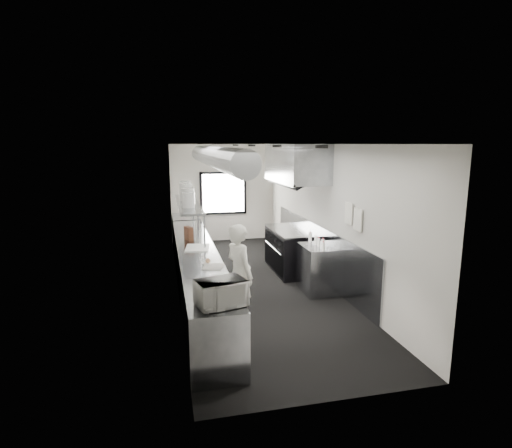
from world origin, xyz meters
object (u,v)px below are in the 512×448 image
exhaust_hood (296,163)px  prep_counter (198,274)px  plate_stack_c (186,192)px  range (291,250)px  far_work_table (186,232)px  squeeze_bottle_e (310,237)px  line_cook (240,274)px  microwave (221,293)px  plate_stack_b (188,197)px  deli_tub_b (200,287)px  cutting_board (197,248)px  bottle_station (319,269)px  plate_stack_a (188,200)px  deli_tub_a (201,284)px  squeeze_bottle_b (323,244)px  squeeze_bottle_d (316,240)px  knife_block (189,233)px  squeeze_bottle_c (319,242)px  small_plate (208,264)px  pass_shelf (188,204)px  squeeze_bottle_a (323,246)px  plate_stack_d (185,190)px

exhaust_hood → prep_counter: 3.20m
plate_stack_c → range: bearing=-16.0°
exhaust_hood → range: exhaust_hood is taller
far_work_table → squeeze_bottle_e: (2.22, -3.57, 0.55)m
line_cook → squeeze_bottle_e: bearing=-71.9°
exhaust_hood → prep_counter: exhaust_hood is taller
microwave → plate_stack_b: plate_stack_b is taller
prep_counter → deli_tub_b: size_ratio=40.58×
range → cutting_board: 2.45m
bottle_station → plate_stack_a: plate_stack_a is taller
microwave → deli_tub_a: microwave is taller
range → plate_stack_a: (-2.27, -0.38, 1.25)m
range → squeeze_bottle_b: size_ratio=9.21×
squeeze_bottle_d → knife_block: bearing=157.8°
prep_counter → plate_stack_b: bearing=93.1°
range → deli_tub_b: 4.08m
far_work_table → squeeze_bottle_c: size_ratio=7.42×
bottle_station → far_work_table: 4.53m
exhaust_hood → knife_block: size_ratio=8.22×
far_work_table → small_plate: small_plate is taller
range → small_plate: bearing=-134.7°
deli_tub_a → knife_block: knife_block is taller
pass_shelf → squeeze_bottle_a: size_ratio=18.55×
squeeze_bottle_d → squeeze_bottle_b: bearing=-85.1°
line_cook → small_plate: (-0.45, 0.34, 0.11)m
prep_counter → cutting_board: (0.02, 0.16, 0.46)m
plate_stack_d → squeeze_bottle_c: 3.48m
far_work_table → squeeze_bottle_d: bearing=-59.1°
far_work_table → plate_stack_d: bearing=-92.6°
squeeze_bottle_a → plate_stack_b: bearing=143.0°
squeeze_bottle_b → microwave: bearing=-134.1°
bottle_station → small_plate: (-2.20, -0.71, 0.46)m
knife_block → plate_stack_b: bearing=67.5°
pass_shelf → plate_stack_b: plate_stack_b is taller
far_work_table → plate_stack_c: size_ratio=3.19×
plate_stack_a → squeeze_bottle_d: size_ratio=1.73×
deli_tub_b → plate_stack_b: 3.39m
line_cook → deli_tub_b: 1.12m
exhaust_hood → deli_tub_a: bearing=-126.5°
range → microwave: (-2.13, -3.88, 0.59)m
squeeze_bottle_a → knife_block: bearing=148.5°
exhaust_hood → bottle_station: bearing=-87.8°
range → plate_stack_a: 2.62m
plate_stack_a → deli_tub_a: bearing=-90.8°
deli_tub_b → plate_stack_a: bearing=88.7°
deli_tub_b → plate_stack_c: (0.08, 3.96, 0.81)m
exhaust_hood → squeeze_bottle_c: size_ratio=13.60×
line_cook → squeeze_bottle_d: bearing=-77.1°
plate_stack_a → deli_tub_b: bearing=-91.3°
far_work_table → squeeze_bottle_b: (2.28, -4.08, 0.54)m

